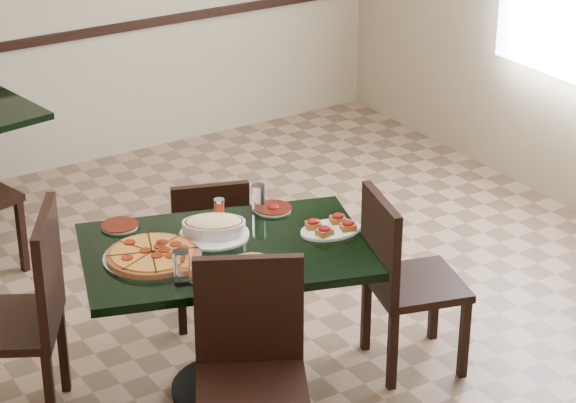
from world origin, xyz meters
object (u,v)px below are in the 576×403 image
main_table (226,284)px  lasagna_casserole (214,227)px  chair_right (400,273)px  pepperoni_pizza (152,255)px  bruschetta_platter (331,227)px  bread_basket (246,266)px  chair_left (24,307)px  chair_far (209,243)px  chair_near (251,362)px

main_table → lasagna_casserole: bearing=101.6°
chair_right → pepperoni_pizza: 1.18m
pepperoni_pizza → bruschetta_platter: 0.82m
main_table → bread_basket: bread_basket is taller
chair_left → bruschetta_platter: chair_left is taller
chair_far → bruschetta_platter: bearing=128.2°
chair_near → pepperoni_pizza: (-0.12, 0.63, 0.24)m
chair_right → pepperoni_pizza: bearing=90.2°
pepperoni_pizza → lasagna_casserole: lasagna_casserole is taller
chair_near → bread_basket: bearing=90.4°
chair_right → bread_basket: 0.89m
pepperoni_pizza → chair_right: bearing=-15.7°
chair_far → bruschetta_platter: chair_far is taller
chair_left → main_table: bearing=100.3°
main_table → chair_far: chair_far is taller
bruschetta_platter → chair_far: bearing=116.0°
chair_near → chair_left: 1.05m
main_table → chair_far: 0.65m
pepperoni_pizza → lasagna_casserole: (0.33, 0.05, 0.03)m
main_table → pepperoni_pizza: bearing=-175.2°
chair_left → bruschetta_platter: size_ratio=3.24×
chair_near → chair_left: size_ratio=0.95×
chair_left → bread_basket: bearing=84.3°
main_table → chair_far: size_ratio=1.76×
chair_near → bread_basket: (0.15, 0.29, 0.26)m
main_table → chair_left: bearing=179.1°
lasagna_casserole → chair_left: bearing=-161.9°
chair_left → bread_basket: 0.98m
chair_far → bread_basket: bearing=91.1°
chair_near → bruschetta_platter: chair_near is taller
chair_far → pepperoni_pizza: bearing=62.7°
lasagna_casserole → chair_right: bearing=3.9°
main_table → chair_near: (-0.20, -0.55, -0.04)m
chair_near → chair_far: bearing=97.5°
chair_right → chair_far: bearing=49.9°
chair_far → chair_near: (-0.43, -1.15, 0.08)m
pepperoni_pizza → lasagna_casserole: bearing=8.6°
bruschetta_platter → chair_left: bearing=169.8°
bread_basket → pepperoni_pizza: bearing=129.8°
lasagna_casserole → bread_basket: size_ratio=1.52×
chair_right → bread_basket: bearing=107.6°
main_table → bruschetta_platter: (0.48, -0.12, 0.21)m
chair_far → main_table: bearing=87.8°
bread_basket → bruschetta_platter: bread_basket is taller
chair_right → chair_left: (-1.62, 0.52, 0.06)m
main_table → pepperoni_pizza: size_ratio=3.36×
main_table → bread_basket: 0.35m
pepperoni_pizza → bread_basket: bearing=-51.3°
chair_far → pepperoni_pizza: (-0.55, -0.52, 0.32)m
chair_left → lasagna_casserole: (0.84, -0.16, 0.23)m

